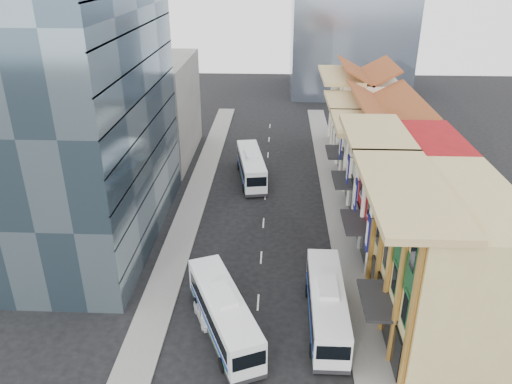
{
  "coord_description": "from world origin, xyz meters",
  "views": [
    {
      "loc": [
        1.39,
        -26.28,
        26.56
      ],
      "look_at": [
        -0.68,
        18.86,
        5.25
      ],
      "focal_mm": 35.0,
      "sensor_mm": 36.0,
      "label": 1
    }
  ],
  "objects_px": {
    "shophouse_tan": "(447,267)",
    "sedan_left": "(206,313)",
    "bus_left_near": "(224,312)",
    "bus_right": "(327,304)",
    "office_tower": "(82,94)",
    "bus_left_far": "(251,166)"
  },
  "relations": [
    {
      "from": "office_tower",
      "to": "sedan_left",
      "type": "height_order",
      "value": "office_tower"
    },
    {
      "from": "office_tower",
      "to": "bus_left_far",
      "type": "height_order",
      "value": "office_tower"
    },
    {
      "from": "office_tower",
      "to": "bus_left_near",
      "type": "xyz_separation_m",
      "value": [
        14.51,
        -14.77,
        -13.12
      ]
    },
    {
      "from": "bus_left_far",
      "to": "bus_right",
      "type": "bearing_deg",
      "value": -84.49
    },
    {
      "from": "shophouse_tan",
      "to": "sedan_left",
      "type": "height_order",
      "value": "shophouse_tan"
    },
    {
      "from": "bus_right",
      "to": "sedan_left",
      "type": "distance_m",
      "value": 9.67
    },
    {
      "from": "bus_left_near",
      "to": "bus_left_far",
      "type": "height_order",
      "value": "bus_left_far"
    },
    {
      "from": "bus_right",
      "to": "sedan_left",
      "type": "xyz_separation_m",
      "value": [
        -9.59,
        -0.04,
        -1.24
      ]
    },
    {
      "from": "sedan_left",
      "to": "bus_left_far",
      "type": "bearing_deg",
      "value": 62.59
    },
    {
      "from": "shophouse_tan",
      "to": "bus_right",
      "type": "xyz_separation_m",
      "value": [
        -8.5,
        0.66,
        -4.14
      ]
    },
    {
      "from": "office_tower",
      "to": "bus_right",
      "type": "distance_m",
      "value": 29.28
    },
    {
      "from": "bus_right",
      "to": "bus_left_far",
      "type": "bearing_deg",
      "value": 105.18
    },
    {
      "from": "bus_left_near",
      "to": "bus_right",
      "type": "distance_m",
      "value": 8.11
    },
    {
      "from": "office_tower",
      "to": "bus_right",
      "type": "bearing_deg",
      "value": -30.67
    },
    {
      "from": "office_tower",
      "to": "bus_right",
      "type": "relative_size",
      "value": 2.59
    },
    {
      "from": "sedan_left",
      "to": "bus_right",
      "type": "bearing_deg",
      "value": -22.96
    },
    {
      "from": "bus_left_far",
      "to": "bus_right",
      "type": "height_order",
      "value": "bus_left_far"
    },
    {
      "from": "bus_left_far",
      "to": "sedan_left",
      "type": "xyz_separation_m",
      "value": [
        -2.09,
        -28.26,
        -1.3
      ]
    },
    {
      "from": "shophouse_tan",
      "to": "office_tower",
      "type": "distance_m",
      "value": 35.19
    },
    {
      "from": "shophouse_tan",
      "to": "office_tower",
      "type": "relative_size",
      "value": 0.47
    },
    {
      "from": "office_tower",
      "to": "bus_right",
      "type": "xyz_separation_m",
      "value": [
        22.5,
        -13.34,
        -13.14
      ]
    },
    {
      "from": "bus_left_near",
      "to": "bus_right",
      "type": "xyz_separation_m",
      "value": [
        7.99,
        1.43,
        -0.02
      ]
    }
  ]
}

